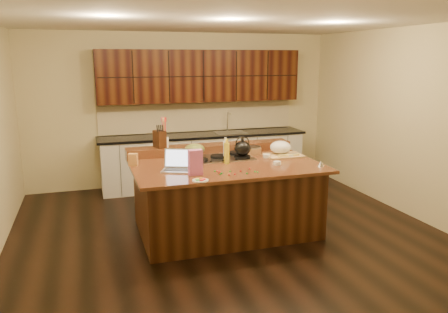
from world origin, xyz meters
name	(u,v)px	position (x,y,z in m)	size (l,w,h in m)	color
room	(225,131)	(0.00, 0.00, 1.35)	(5.52, 5.02, 2.72)	black
island	(225,197)	(0.00, 0.00, 0.46)	(2.40, 1.60, 0.92)	black
back_ledge	(210,148)	(0.00, 0.70, 0.98)	(2.40, 0.30, 0.12)	black
cooktop	(218,157)	(0.00, 0.30, 0.94)	(0.92, 0.52, 0.05)	gray
back_counter	(203,131)	(0.30, 2.23, 0.98)	(3.70, 0.66, 2.40)	silver
kettle	(242,148)	(0.30, 0.17, 1.07)	(0.22, 0.22, 0.20)	black
green_bowl	(195,149)	(-0.30, 0.43, 1.04)	(0.28, 0.28, 0.15)	#5F6D2B
laptop	(178,165)	(-0.65, -0.15, 0.99)	(0.44, 0.40, 0.25)	#B7B7BC
oil_bottle	(227,153)	(0.02, -0.02, 1.06)	(0.07, 0.07, 0.27)	yellow
vinegar_bottle	(225,150)	(0.08, 0.22, 1.04)	(0.06, 0.06, 0.25)	silver
wooden_tray	(281,149)	(0.89, 0.21, 1.01)	(0.51, 0.41, 0.21)	tan
ramekin_a	(277,163)	(0.61, -0.28, 0.94)	(0.10, 0.10, 0.04)	white
ramekin_b	(266,156)	(0.64, 0.15, 0.94)	(0.10, 0.10, 0.04)	white
ramekin_c	(290,156)	(0.96, 0.05, 0.94)	(0.10, 0.10, 0.04)	white
strainer_bowl	(253,151)	(0.56, 0.43, 0.97)	(0.24, 0.24, 0.09)	#996B3F
kitchen_timer	(321,164)	(1.10, -0.52, 0.96)	(0.08, 0.08, 0.07)	silver
pink_bag	(195,162)	(-0.51, -0.44, 1.07)	(0.16, 0.09, 0.30)	#D363A8
candy_plate	(200,180)	(-0.52, -0.71, 0.93)	(0.18, 0.18, 0.01)	white
package_box	(133,160)	(-1.15, 0.23, 1.00)	(0.11, 0.08, 0.16)	#C58745
utensil_crock	(165,142)	(-0.66, 0.70, 1.11)	(0.12, 0.12, 0.14)	white
knife_block	(160,139)	(-0.73, 0.70, 1.16)	(0.12, 0.19, 0.24)	black
gumdrop_0	(241,171)	(0.04, -0.47, 0.93)	(0.02, 0.02, 0.02)	red
gumdrop_1	(255,172)	(0.20, -0.55, 0.93)	(0.02, 0.02, 0.02)	#198C26
gumdrop_2	(229,175)	(-0.14, -0.59, 0.93)	(0.02, 0.02, 0.02)	red
gumdrop_3	(222,173)	(-0.21, -0.50, 0.93)	(0.02, 0.02, 0.02)	#198C26
gumdrop_4	(250,169)	(0.19, -0.40, 0.93)	(0.02, 0.02, 0.02)	red
gumdrop_5	(247,173)	(0.08, -0.60, 0.93)	(0.02, 0.02, 0.02)	#198C26
gumdrop_6	(220,172)	(-0.21, -0.44, 0.93)	(0.02, 0.02, 0.02)	red
gumdrop_7	(258,172)	(0.22, -0.59, 0.93)	(0.02, 0.02, 0.02)	#198C26
gumdrop_8	(235,174)	(-0.07, -0.59, 0.93)	(0.02, 0.02, 0.02)	red
gumdrop_9	(220,174)	(-0.23, -0.53, 0.93)	(0.02, 0.02, 0.02)	#198C26
gumdrop_10	(217,171)	(-0.22, -0.39, 0.93)	(0.02, 0.02, 0.02)	red
gumdrop_11	(230,171)	(-0.08, -0.45, 0.93)	(0.02, 0.02, 0.02)	#198C26
gumdrop_12	(219,173)	(-0.23, -0.49, 0.93)	(0.02, 0.02, 0.02)	red
gumdrop_13	(215,171)	(-0.25, -0.38, 0.93)	(0.02, 0.02, 0.02)	#198C26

